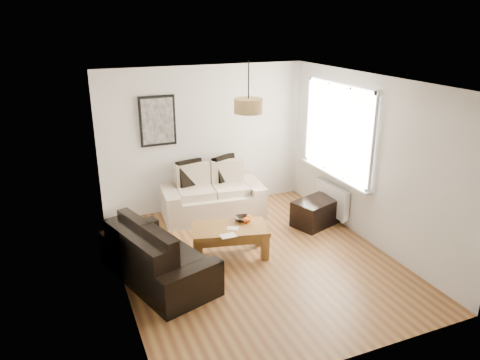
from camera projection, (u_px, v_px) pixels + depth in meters
name	position (u px, v px, depth m)	size (l,w,h in m)	color
floor	(256.00, 260.00, 6.72)	(4.50, 4.50, 0.00)	brown
ceiling	(258.00, 81.00, 5.83)	(3.80, 4.50, 0.00)	white
wall_back	(205.00, 138.00, 8.23)	(3.80, 0.04, 2.60)	silver
wall_front	(355.00, 249.00, 4.32)	(3.80, 0.04, 2.60)	silver
wall_left	(116.00, 196.00, 5.59)	(0.04, 4.50, 2.60)	silver
wall_right	(369.00, 161.00, 6.96)	(0.04, 4.50, 2.60)	silver
window_bay	(339.00, 130.00, 7.54)	(0.14, 1.90, 1.60)	white
radiator	(332.00, 199.00, 7.94)	(0.10, 0.90, 0.52)	white
poster	(158.00, 121.00, 7.76)	(0.62, 0.04, 0.87)	black
pendant_shade	(248.00, 106.00, 6.22)	(0.40, 0.40, 0.20)	tan
loveseat_cream	(212.00, 192.00, 8.10)	(1.76, 0.96, 0.87)	#B8AD94
sofa_leather	(158.00, 253.00, 6.11)	(1.78, 0.87, 0.77)	black
coffee_table	(230.00, 241.00, 6.79)	(1.11, 0.61, 0.45)	brown
ottoman	(316.00, 212.00, 7.78)	(0.78, 0.50, 0.44)	black
cushion_left	(190.00, 173.00, 8.05)	(0.46, 0.14, 0.46)	black
cushion_right	(225.00, 168.00, 8.29)	(0.46, 0.14, 0.46)	black
fruit_bowl	(242.00, 219.00, 6.92)	(0.23, 0.23, 0.06)	black
orange_a	(249.00, 220.00, 6.84)	(0.06, 0.06, 0.06)	#E65C13
orange_b	(249.00, 218.00, 6.93)	(0.09, 0.09, 0.09)	orange
orange_c	(246.00, 220.00, 6.83)	(0.09, 0.09, 0.09)	#E75013
papers	(228.00, 236.00, 6.44)	(0.22, 0.15, 0.01)	silver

